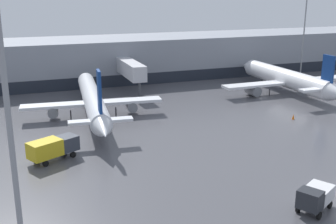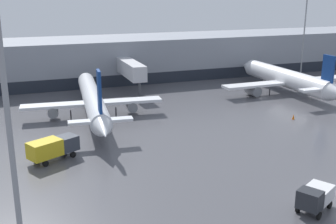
{
  "view_description": "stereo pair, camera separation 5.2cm",
  "coord_description": "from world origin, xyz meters",
  "px_view_note": "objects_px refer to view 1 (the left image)",
  "views": [
    {
      "loc": [
        -28.83,
        -28.09,
        18.91
      ],
      "look_at": [
        -9.94,
        23.39,
        3.0
      ],
      "focal_mm": 45.0,
      "sensor_mm": 36.0,
      "label": 1
    },
    {
      "loc": [
        -28.78,
        -28.1,
        18.91
      ],
      "look_at": [
        -9.94,
        23.39,
        3.0
      ],
      "focal_mm": 45.0,
      "sensor_mm": 36.0,
      "label": 2
    }
  ],
  "objects_px": {
    "parked_jet_0": "(93,100)",
    "traffic_cone_0": "(293,117)",
    "traffic_cone_3": "(53,110)",
    "service_truck_0": "(53,147)",
    "service_truck_2": "(315,196)",
    "parked_jet_2": "(288,79)",
    "apron_light_mast_1": "(306,9)"
  },
  "relations": [
    {
      "from": "traffic_cone_0",
      "to": "apron_light_mast_1",
      "type": "distance_m",
      "value": 38.12
    },
    {
      "from": "traffic_cone_3",
      "to": "service_truck_2",
      "type": "bearing_deg",
      "value": -65.17
    },
    {
      "from": "parked_jet_2",
      "to": "traffic_cone_3",
      "type": "distance_m",
      "value": 43.44
    },
    {
      "from": "traffic_cone_3",
      "to": "traffic_cone_0",
      "type": "bearing_deg",
      "value": -26.25
    },
    {
      "from": "parked_jet_2",
      "to": "service_truck_0",
      "type": "xyz_separation_m",
      "value": [
        -45.22,
        -18.71,
        -1.08
      ]
    },
    {
      "from": "parked_jet_2",
      "to": "service_truck_2",
      "type": "height_order",
      "value": "parked_jet_2"
    },
    {
      "from": "traffic_cone_3",
      "to": "apron_light_mast_1",
      "type": "xyz_separation_m",
      "value": [
        55.94,
        10.8,
        14.5
      ]
    },
    {
      "from": "traffic_cone_3",
      "to": "apron_light_mast_1",
      "type": "relative_size",
      "value": 0.04
    },
    {
      "from": "parked_jet_2",
      "to": "traffic_cone_0",
      "type": "height_order",
      "value": "parked_jet_2"
    },
    {
      "from": "service_truck_0",
      "to": "apron_light_mast_1",
      "type": "relative_size",
      "value": 0.33
    },
    {
      "from": "traffic_cone_3",
      "to": "parked_jet_0",
      "type": "bearing_deg",
      "value": -42.56
    },
    {
      "from": "service_truck_2",
      "to": "apron_light_mast_1",
      "type": "height_order",
      "value": "apron_light_mast_1"
    },
    {
      "from": "parked_jet_0",
      "to": "traffic_cone_3",
      "type": "xyz_separation_m",
      "value": [
        -5.58,
        5.12,
        -2.36
      ]
    },
    {
      "from": "service_truck_0",
      "to": "traffic_cone_0",
      "type": "relative_size",
      "value": 8.03
    },
    {
      "from": "service_truck_0",
      "to": "service_truck_2",
      "type": "height_order",
      "value": "service_truck_0"
    },
    {
      "from": "parked_jet_0",
      "to": "service_truck_0",
      "type": "height_order",
      "value": "parked_jet_0"
    },
    {
      "from": "traffic_cone_0",
      "to": "traffic_cone_3",
      "type": "distance_m",
      "value": 37.85
    },
    {
      "from": "service_truck_0",
      "to": "apron_light_mast_1",
      "type": "height_order",
      "value": "apron_light_mast_1"
    },
    {
      "from": "parked_jet_2",
      "to": "traffic_cone_0",
      "type": "xyz_separation_m",
      "value": [
        -9.39,
        -14.85,
        -2.28
      ]
    },
    {
      "from": "parked_jet_2",
      "to": "traffic_cone_3",
      "type": "height_order",
      "value": "parked_jet_2"
    },
    {
      "from": "parked_jet_2",
      "to": "service_truck_2",
      "type": "xyz_separation_m",
      "value": [
        -24.57,
        -38.66,
        -1.28
      ]
    },
    {
      "from": "parked_jet_2",
      "to": "apron_light_mast_1",
      "type": "height_order",
      "value": "apron_light_mast_1"
    },
    {
      "from": "service_truck_2",
      "to": "apron_light_mast_1",
      "type": "bearing_deg",
      "value": -155.2
    },
    {
      "from": "parked_jet_0",
      "to": "traffic_cone_0",
      "type": "relative_size",
      "value": 46.18
    },
    {
      "from": "traffic_cone_0",
      "to": "traffic_cone_3",
      "type": "xyz_separation_m",
      "value": [
        -33.95,
        16.74,
        0.0
      ]
    },
    {
      "from": "parked_jet_0",
      "to": "service_truck_0",
      "type": "bearing_deg",
      "value": 159.8
    },
    {
      "from": "traffic_cone_0",
      "to": "traffic_cone_3",
      "type": "relative_size",
      "value": 0.99
    },
    {
      "from": "parked_jet_0",
      "to": "traffic_cone_3",
      "type": "height_order",
      "value": "parked_jet_0"
    },
    {
      "from": "parked_jet_0",
      "to": "apron_light_mast_1",
      "type": "height_order",
      "value": "apron_light_mast_1"
    },
    {
      "from": "service_truck_2",
      "to": "traffic_cone_0",
      "type": "xyz_separation_m",
      "value": [
        15.19,
        23.81,
        -1.01
      ]
    },
    {
      "from": "service_truck_0",
      "to": "traffic_cone_0",
      "type": "distance_m",
      "value": 36.06
    },
    {
      "from": "parked_jet_2",
      "to": "traffic_cone_3",
      "type": "xyz_separation_m",
      "value": [
        -43.33,
        1.89,
        -2.28
      ]
    }
  ]
}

